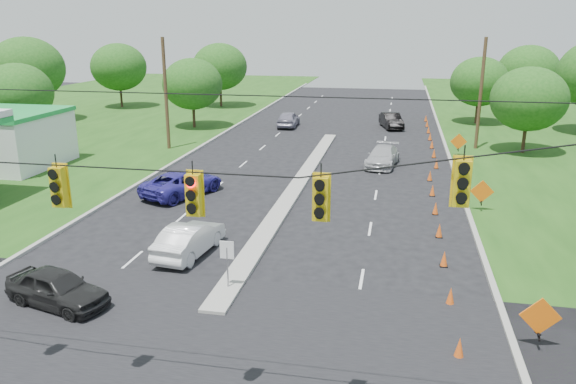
# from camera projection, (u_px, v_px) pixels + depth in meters

# --- Properties ---
(ground) EXTENTS (160.00, 160.00, 0.00)m
(ground) POSITION_uv_depth(u_px,v_px,m) (167.00, 384.00, 16.09)
(ground) COLOR black
(ground) RESTS_ON ground
(cross_street) EXTENTS (160.00, 14.00, 0.02)m
(cross_street) POSITION_uv_depth(u_px,v_px,m) (167.00, 384.00, 16.09)
(cross_street) COLOR black
(cross_street) RESTS_ON ground
(curb_left) EXTENTS (0.25, 110.00, 0.16)m
(curb_left) POSITION_uv_depth(u_px,v_px,m) (197.00, 150.00, 46.18)
(curb_left) COLOR gray
(curb_left) RESTS_ON ground
(curb_right) EXTENTS (0.25, 110.00, 0.16)m
(curb_right) POSITION_uv_depth(u_px,v_px,m) (450.00, 161.00, 42.40)
(curb_right) COLOR gray
(curb_right) RESTS_ON ground
(median) EXTENTS (1.00, 34.00, 0.18)m
(median) POSITION_uv_depth(u_px,v_px,m) (298.00, 186.00, 35.83)
(median) COLOR gray
(median) RESTS_ON ground
(median_sign) EXTENTS (0.55, 0.06, 2.05)m
(median_sign) POSITION_uv_depth(u_px,v_px,m) (227.00, 256.00, 21.31)
(median_sign) COLOR gray
(median_sign) RESTS_ON ground
(signal_span) EXTENTS (25.60, 0.32, 9.00)m
(signal_span) POSITION_uv_depth(u_px,v_px,m) (136.00, 233.00, 13.74)
(signal_span) COLOR #422D1C
(signal_span) RESTS_ON ground
(utility_pole_far_left) EXTENTS (0.28, 0.28, 9.00)m
(utility_pole_far_left) POSITION_uv_depth(u_px,v_px,m) (166.00, 94.00, 45.34)
(utility_pole_far_left) COLOR #422D1C
(utility_pole_far_left) RESTS_ON ground
(utility_pole_far_right) EXTENTS (0.28, 0.28, 9.00)m
(utility_pole_far_right) POSITION_uv_depth(u_px,v_px,m) (481.00, 94.00, 45.36)
(utility_pole_far_right) COLOR #422D1C
(utility_pole_far_right) RESTS_ON ground
(cone_0) EXTENTS (0.32, 0.32, 0.70)m
(cone_0) POSITION_uv_depth(u_px,v_px,m) (459.00, 348.00, 17.25)
(cone_0) COLOR #E25616
(cone_0) RESTS_ON ground
(cone_1) EXTENTS (0.32, 0.32, 0.70)m
(cone_1) POSITION_uv_depth(u_px,v_px,m) (451.00, 296.00, 20.54)
(cone_1) COLOR #E25616
(cone_1) RESTS_ON ground
(cone_2) EXTENTS (0.32, 0.32, 0.70)m
(cone_2) POSITION_uv_depth(u_px,v_px,m) (444.00, 259.00, 23.83)
(cone_2) COLOR #E25616
(cone_2) RESTS_ON ground
(cone_3) EXTENTS (0.32, 0.32, 0.70)m
(cone_3) POSITION_uv_depth(u_px,v_px,m) (439.00, 230.00, 27.12)
(cone_3) COLOR #E25616
(cone_3) RESTS_ON ground
(cone_4) EXTENTS (0.32, 0.32, 0.70)m
(cone_4) POSITION_uv_depth(u_px,v_px,m) (436.00, 208.00, 30.41)
(cone_4) COLOR #E25616
(cone_4) RESTS_ON ground
(cone_5) EXTENTS (0.32, 0.32, 0.70)m
(cone_5) POSITION_uv_depth(u_px,v_px,m) (432.00, 190.00, 33.70)
(cone_5) COLOR #E25616
(cone_5) RESTS_ON ground
(cone_6) EXTENTS (0.32, 0.32, 0.70)m
(cone_6) POSITION_uv_depth(u_px,v_px,m) (430.00, 176.00, 36.99)
(cone_6) COLOR #E25616
(cone_6) RESTS_ON ground
(cone_7) EXTENTS (0.32, 0.32, 0.70)m
(cone_7) POSITION_uv_depth(u_px,v_px,m) (436.00, 164.00, 40.16)
(cone_7) COLOR #E25616
(cone_7) RESTS_ON ground
(cone_8) EXTENTS (0.32, 0.32, 0.70)m
(cone_8) POSITION_uv_depth(u_px,v_px,m) (434.00, 153.00, 43.45)
(cone_8) COLOR #E25616
(cone_8) RESTS_ON ground
(cone_9) EXTENTS (0.32, 0.32, 0.70)m
(cone_9) POSITION_uv_depth(u_px,v_px,m) (432.00, 144.00, 46.74)
(cone_9) COLOR #E25616
(cone_9) RESTS_ON ground
(cone_10) EXTENTS (0.32, 0.32, 0.70)m
(cone_10) POSITION_uv_depth(u_px,v_px,m) (430.00, 136.00, 50.03)
(cone_10) COLOR #E25616
(cone_10) RESTS_ON ground
(cone_11) EXTENTS (0.32, 0.32, 0.70)m
(cone_11) POSITION_uv_depth(u_px,v_px,m) (429.00, 130.00, 53.32)
(cone_11) COLOR #E25616
(cone_11) RESTS_ON ground
(cone_12) EXTENTS (0.32, 0.32, 0.70)m
(cone_12) POSITION_uv_depth(u_px,v_px,m) (427.00, 124.00, 56.61)
(cone_12) COLOR #E25616
(cone_12) RESTS_ON ground
(cone_13) EXTENTS (0.32, 0.32, 0.70)m
(cone_13) POSITION_uv_depth(u_px,v_px,m) (426.00, 118.00, 59.90)
(cone_13) COLOR #E25616
(cone_13) RESTS_ON ground
(work_sign_0) EXTENTS (1.27, 0.58, 1.37)m
(work_sign_0) POSITION_uv_depth(u_px,v_px,m) (540.00, 318.00, 17.51)
(work_sign_0) COLOR black
(work_sign_0) RESTS_ON ground
(work_sign_1) EXTENTS (1.27, 0.58, 1.37)m
(work_sign_1) POSITION_uv_depth(u_px,v_px,m) (482.00, 192.00, 30.67)
(work_sign_1) COLOR black
(work_sign_1) RESTS_ON ground
(work_sign_2) EXTENTS (1.27, 0.58, 1.37)m
(work_sign_2) POSITION_uv_depth(u_px,v_px,m) (459.00, 142.00, 43.83)
(work_sign_2) COLOR black
(work_sign_2) RESTS_ON ground
(tree_2) EXTENTS (5.88, 5.88, 6.86)m
(tree_2) POSITION_uv_depth(u_px,v_px,m) (18.00, 93.00, 47.92)
(tree_2) COLOR black
(tree_2) RESTS_ON ground
(tree_3) EXTENTS (7.56, 7.56, 8.82)m
(tree_3) POSITION_uv_depth(u_px,v_px,m) (27.00, 68.00, 58.08)
(tree_3) COLOR black
(tree_3) RESTS_ON ground
(tree_4) EXTENTS (6.72, 6.72, 7.84)m
(tree_4) POSITION_uv_depth(u_px,v_px,m) (119.00, 67.00, 68.79)
(tree_4) COLOR black
(tree_4) RESTS_ON ground
(tree_5) EXTENTS (5.88, 5.88, 6.86)m
(tree_5) POSITION_uv_depth(u_px,v_px,m) (192.00, 84.00, 55.07)
(tree_5) COLOR black
(tree_5) RESTS_ON ground
(tree_6) EXTENTS (6.72, 6.72, 7.84)m
(tree_6) POSITION_uv_depth(u_px,v_px,m) (220.00, 67.00, 69.37)
(tree_6) COLOR black
(tree_6) RESTS_ON ground
(tree_9) EXTENTS (5.88, 5.88, 6.86)m
(tree_9) POSITION_uv_depth(u_px,v_px,m) (529.00, 99.00, 43.81)
(tree_9) COLOR black
(tree_9) RESTS_ON ground
(tree_11) EXTENTS (6.72, 6.72, 7.84)m
(tree_11) POSITION_uv_depth(u_px,v_px,m) (528.00, 71.00, 62.63)
(tree_11) COLOR black
(tree_11) RESTS_ON ground
(tree_12) EXTENTS (5.88, 5.88, 6.86)m
(tree_12) POSITION_uv_depth(u_px,v_px,m) (480.00, 82.00, 57.35)
(tree_12) COLOR black
(tree_12) RESTS_ON ground
(black_sedan) EXTENTS (4.37, 2.65, 1.39)m
(black_sedan) POSITION_uv_depth(u_px,v_px,m) (57.00, 288.00, 20.39)
(black_sedan) COLOR black
(black_sedan) RESTS_ON ground
(white_sedan) EXTENTS (2.05, 4.58, 1.46)m
(white_sedan) POSITION_uv_depth(u_px,v_px,m) (190.00, 239.00, 24.99)
(white_sedan) COLOR silver
(white_sedan) RESTS_ON ground
(blue_pickup) EXTENTS (4.41, 5.92, 1.50)m
(blue_pickup) POSITION_uv_depth(u_px,v_px,m) (182.00, 183.00, 33.76)
(blue_pickup) COLOR #322A95
(blue_pickup) RESTS_ON ground
(silver_car_far) EXTENTS (2.60, 5.09, 1.41)m
(silver_car_far) POSITION_uv_depth(u_px,v_px,m) (383.00, 156.00, 40.83)
(silver_car_far) COLOR #B3B3B6
(silver_car_far) RESTS_ON ground
(silver_car_oncoming) EXTENTS (2.02, 4.71, 1.59)m
(silver_car_oncoming) POSITION_uv_depth(u_px,v_px,m) (288.00, 119.00, 56.59)
(silver_car_oncoming) COLOR gray
(silver_car_oncoming) RESTS_ON ground
(dark_car_receding) EXTENTS (2.71, 4.87, 1.52)m
(dark_car_receding) POSITION_uv_depth(u_px,v_px,m) (391.00, 121.00, 55.86)
(dark_car_receding) COLOR black
(dark_car_receding) RESTS_ON ground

